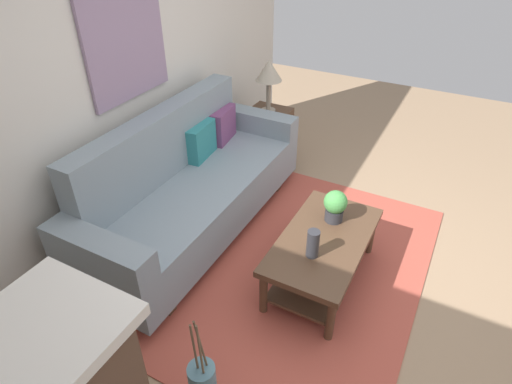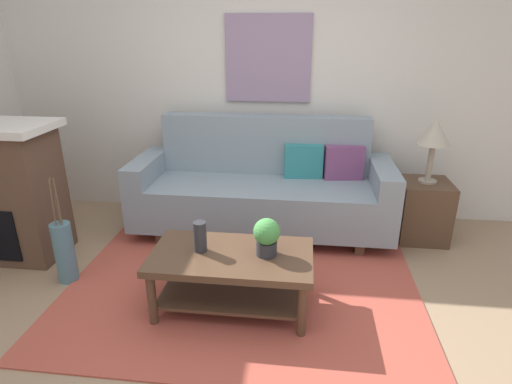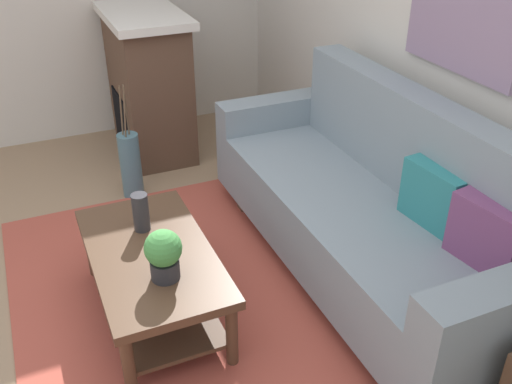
# 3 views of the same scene
# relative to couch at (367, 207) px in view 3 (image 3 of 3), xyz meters

# --- Properties ---
(ground_plane) EXTENTS (9.25, 9.25, 0.00)m
(ground_plane) POSITION_rel_couch_xyz_m (-0.05, -1.49, -0.43)
(ground_plane) COLOR #9E7F60
(wall_back) EXTENTS (5.25, 0.10, 2.70)m
(wall_back) POSITION_rel_couch_xyz_m (-0.05, 0.54, 0.92)
(wall_back) COLOR silver
(wall_back) RESTS_ON ground_plane
(area_rug) EXTENTS (2.65, 2.00, 0.01)m
(area_rug) POSITION_rel_couch_xyz_m (-0.05, -0.99, -0.43)
(area_rug) COLOR #B24C3D
(area_rug) RESTS_ON ground_plane
(couch) EXTENTS (2.39, 0.84, 1.08)m
(couch) POSITION_rel_couch_xyz_m (0.00, 0.00, 0.00)
(couch) COLOR gray
(couch) RESTS_ON ground_plane
(throw_pillow_teal) EXTENTS (0.37, 0.15, 0.32)m
(throw_pillow_teal) POSITION_rel_couch_xyz_m (0.38, 0.12, 0.25)
(throw_pillow_teal) COLOR teal
(throw_pillow_teal) RESTS_ON couch
(throw_pillow_plum) EXTENTS (0.37, 0.17, 0.32)m
(throw_pillow_plum) POSITION_rel_couch_xyz_m (0.76, 0.12, 0.25)
(throw_pillow_plum) COLOR #7A4270
(throw_pillow_plum) RESTS_ON couch
(coffee_table) EXTENTS (1.10, 0.60, 0.43)m
(coffee_table) POSITION_rel_couch_xyz_m (-0.08, -1.25, -0.12)
(coffee_table) COLOR #513826
(coffee_table) RESTS_ON ground_plane
(tabletop_vase) EXTENTS (0.09, 0.09, 0.22)m
(tabletop_vase) POSITION_rel_couch_xyz_m (-0.29, -1.24, 0.11)
(tabletop_vase) COLOR #2D2D33
(tabletop_vase) RESTS_ON coffee_table
(potted_plant_tabletop) EXTENTS (0.18, 0.18, 0.26)m
(potted_plant_tabletop) POSITION_rel_couch_xyz_m (0.16, -1.24, 0.14)
(potted_plant_tabletop) COLOR #2D2D33
(potted_plant_tabletop) RESTS_ON coffee_table
(fireplace) EXTENTS (1.02, 0.58, 1.16)m
(fireplace) POSITION_rel_couch_xyz_m (-2.12, -0.72, 0.15)
(fireplace) COLOR brown
(fireplace) RESTS_ON ground_plane
(floor_vase) EXTENTS (0.15, 0.15, 0.49)m
(floor_vase) POSITION_rel_couch_xyz_m (-1.42, -1.07, -0.19)
(floor_vase) COLOR slate
(floor_vase) RESTS_ON ground_plane
(floor_vase_branch_a) EXTENTS (0.04, 0.04, 0.36)m
(floor_vase_branch_a) POSITION_rel_couch_xyz_m (-1.40, -1.07, 0.24)
(floor_vase_branch_a) COLOR brown
(floor_vase_branch_a) RESTS_ON floor_vase
(floor_vase_branch_b) EXTENTS (0.03, 0.01, 0.36)m
(floor_vase_branch_b) POSITION_rel_couch_xyz_m (-1.43, -1.05, 0.24)
(floor_vase_branch_b) COLOR brown
(floor_vase_branch_b) RESTS_ON floor_vase
(floor_vase_branch_c) EXTENTS (0.02, 0.03, 0.36)m
(floor_vase_branch_c) POSITION_rel_couch_xyz_m (-1.43, -1.09, 0.24)
(floor_vase_branch_c) COLOR brown
(floor_vase_branch_c) RESTS_ON floor_vase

